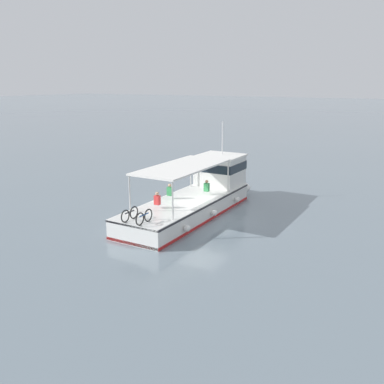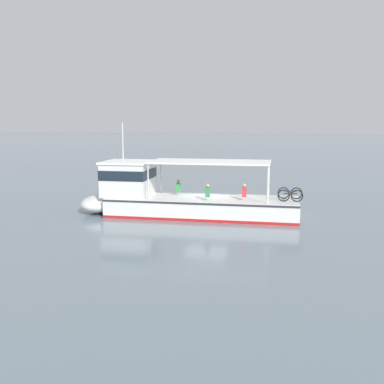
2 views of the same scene
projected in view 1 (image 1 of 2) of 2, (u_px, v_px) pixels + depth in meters
ground_plane at (204, 220)px, 24.87m from camera, size 400.00×400.00×0.00m
ferry_main at (200, 194)px, 26.56m from camera, size 3.60×12.88×5.32m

